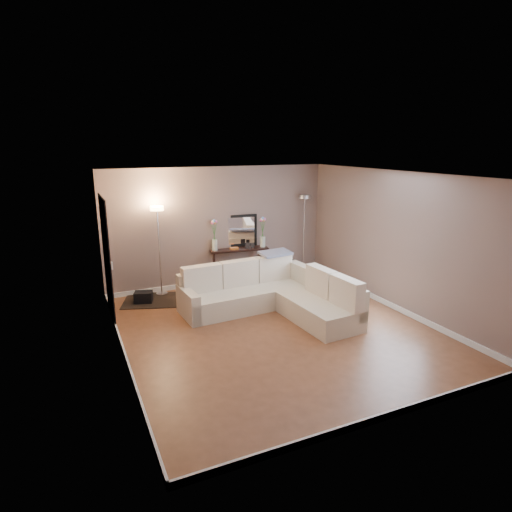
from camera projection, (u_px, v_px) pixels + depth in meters
name	position (u px, v px, depth m)	size (l,w,h in m)	color
floor	(275.00, 329.00, 7.30)	(5.00, 5.50, 0.01)	brown
ceiling	(277.00, 174.00, 6.64)	(5.00, 5.50, 0.01)	white
wall_back	(219.00, 227.00, 9.40)	(5.00, 0.02, 2.60)	gray
wall_front	(394.00, 316.00, 4.54)	(5.00, 0.02, 2.60)	gray
wall_left	(116.00, 274.00, 5.97)	(0.02, 5.50, 2.60)	gray
wall_right	(396.00, 241.00, 7.97)	(0.02, 5.50, 2.60)	gray
baseboard_back	(221.00, 281.00, 9.70)	(5.00, 0.03, 0.10)	white
baseboard_front	(384.00, 417.00, 4.88)	(5.00, 0.03, 0.10)	white
baseboard_left	(125.00, 355.00, 6.30)	(0.03, 5.50, 0.10)	white
baseboard_right	(390.00, 304.00, 8.28)	(0.03, 5.50, 0.10)	white
doorway	(107.00, 259.00, 7.53)	(0.02, 1.20, 2.20)	black
switch_plate	(112.00, 266.00, 6.75)	(0.02, 0.08, 0.12)	white
sectional_sofa	(271.00, 294.00, 8.03)	(2.67, 2.47, 0.89)	beige
throw_blanket	(275.00, 253.00, 8.60)	(0.64, 0.37, 0.05)	gray
console_table	(236.00, 264.00, 9.59)	(1.34, 0.52, 0.80)	black
leaning_mirror	(237.00, 231.00, 9.59)	(0.92, 0.16, 0.72)	black
table_decor	(239.00, 247.00, 9.48)	(0.55, 0.16, 0.13)	#C06121
flower_vase_left	(214.00, 237.00, 9.30)	(0.16, 0.13, 0.69)	silver
flower_vase_right	(263.00, 234.00, 9.61)	(0.16, 0.13, 0.69)	silver
floor_lamp_lit	(158.00, 233.00, 8.64)	(0.33, 0.33, 1.86)	silver
floor_lamp_unlit	(304.00, 219.00, 10.02)	(0.27, 0.27, 1.92)	silver
charcoal_rug	(155.00, 300.00, 8.63)	(1.21, 0.91, 0.02)	black
black_bag	(143.00, 297.00, 8.48)	(0.34, 0.24, 0.22)	black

